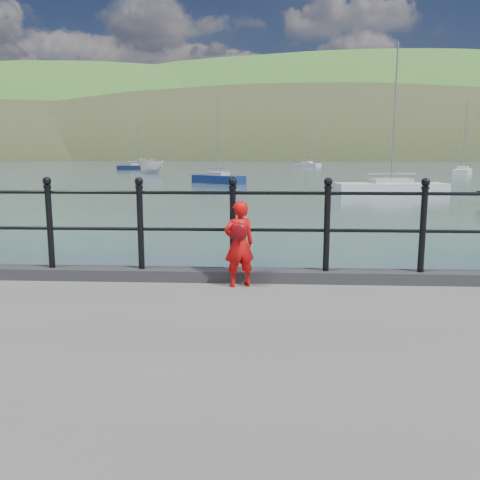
# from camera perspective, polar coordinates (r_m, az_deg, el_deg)

# --- Properties ---
(ground) EXTENTS (600.00, 600.00, 0.00)m
(ground) POSITION_cam_1_polar(r_m,az_deg,el_deg) (7.17, -5.60, -11.98)
(ground) COLOR #2D4251
(ground) RESTS_ON ground
(kerb) EXTENTS (60.00, 0.30, 0.15)m
(kerb) POSITION_cam_1_polar(r_m,az_deg,el_deg) (6.70, -5.94, -3.88)
(kerb) COLOR #28282B
(kerb) RESTS_ON quay
(railing) EXTENTS (18.11, 0.11, 1.20)m
(railing) POSITION_cam_1_polar(r_m,az_deg,el_deg) (6.56, -6.06, 2.49)
(railing) COLOR black
(railing) RESTS_ON kerb
(far_shore) EXTENTS (830.00, 200.00, 156.00)m
(far_shore) POSITION_cam_1_polar(r_m,az_deg,el_deg) (250.08, 11.58, 3.79)
(far_shore) COLOR #333A21
(far_shore) RESTS_ON ground
(child) EXTENTS (0.46, 0.39, 1.07)m
(child) POSITION_cam_1_polar(r_m,az_deg,el_deg) (6.27, -0.10, -0.38)
(child) COLOR red
(child) RESTS_ON quay
(launch_white) EXTENTS (3.62, 5.55, 2.01)m
(launch_white) POSITION_cam_1_polar(r_m,az_deg,el_deg) (65.57, -10.04, 8.19)
(launch_white) COLOR silver
(launch_white) RESTS_ON ground
(sailboat_far) EXTENTS (4.27, 6.41, 8.99)m
(sailboat_far) POSITION_cam_1_polar(r_m,az_deg,el_deg) (68.00, 23.70, 7.02)
(sailboat_far) COLOR white
(sailboat_far) RESTS_ON ground
(sailboat_left) EXTENTS (6.49, 4.09, 8.81)m
(sailboat_left) POSITION_cam_1_polar(r_m,az_deg,el_deg) (81.42, -11.42, 7.96)
(sailboat_left) COLOR black
(sailboat_left) RESTS_ON ground
(sailboat_deep) EXTENTS (5.20, 5.05, 8.34)m
(sailboat_deep) POSITION_cam_1_polar(r_m,az_deg,el_deg) (98.13, 7.53, 8.35)
(sailboat_deep) COLOR silver
(sailboat_deep) RESTS_ON ground
(sailboat_near) EXTENTS (7.29, 2.87, 9.63)m
(sailboat_near) POSITION_cam_1_polar(r_m,az_deg,el_deg) (34.58, 16.58, 5.54)
(sailboat_near) COLOR white
(sailboat_near) RESTS_ON ground
(sailboat_port) EXTENTS (4.98, 4.37, 7.46)m
(sailboat_port) POSITION_cam_1_polar(r_m,az_deg,el_deg) (44.68, -2.45, 6.81)
(sailboat_port) COLOR navy
(sailboat_port) RESTS_ON ground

